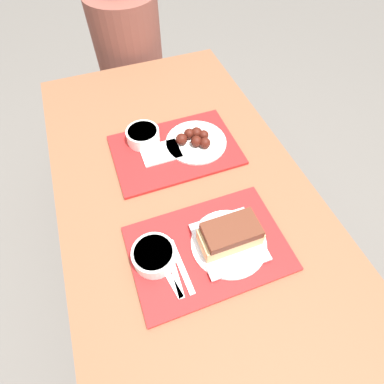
% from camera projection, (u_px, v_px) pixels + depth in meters
% --- Properties ---
extents(ground_plane, '(12.00, 12.00, 0.00)m').
position_uv_depth(ground_plane, '(189.00, 275.00, 1.61)').
color(ground_plane, '#605B56').
extents(picnic_table, '(0.83, 1.63, 0.75)m').
position_uv_depth(picnic_table, '(187.00, 211.00, 1.07)').
color(picnic_table, brown).
rests_on(picnic_table, ground_plane).
extents(picnic_bench_far, '(0.79, 0.28, 0.45)m').
position_uv_depth(picnic_bench_far, '(132.00, 102.00, 1.87)').
color(picnic_bench_far, brown).
rests_on(picnic_bench_far, ground_plane).
extents(tray_near, '(0.45, 0.31, 0.01)m').
position_uv_depth(tray_near, '(208.00, 248.00, 0.88)').
color(tray_near, red).
rests_on(tray_near, picnic_table).
extents(tray_far, '(0.45, 0.31, 0.01)m').
position_uv_depth(tray_far, '(175.00, 150.00, 1.11)').
color(tray_far, red).
rests_on(tray_far, picnic_table).
extents(bowl_coleslaw_near, '(0.12, 0.12, 0.05)m').
position_uv_depth(bowl_coleslaw_near, '(154.00, 255.00, 0.83)').
color(bowl_coleslaw_near, white).
rests_on(bowl_coleslaw_near, tray_near).
extents(brisket_sandwich_plate, '(0.22, 0.22, 0.10)m').
position_uv_depth(brisket_sandwich_plate, '(230.00, 238.00, 0.85)').
color(brisket_sandwich_plate, white).
rests_on(brisket_sandwich_plate, tray_near).
extents(plastic_fork_near, '(0.02, 0.17, 0.00)m').
position_uv_depth(plastic_fork_near, '(174.00, 269.00, 0.83)').
color(plastic_fork_near, white).
rests_on(plastic_fork_near, tray_near).
extents(plastic_knife_near, '(0.02, 0.17, 0.00)m').
position_uv_depth(plastic_knife_near, '(181.00, 266.00, 0.84)').
color(plastic_knife_near, white).
rests_on(plastic_knife_near, tray_near).
extents(plastic_spoon_near, '(0.05, 0.17, 0.00)m').
position_uv_depth(plastic_spoon_near, '(166.00, 271.00, 0.83)').
color(plastic_spoon_near, white).
rests_on(plastic_spoon_near, tray_near).
extents(condiment_packet, '(0.04, 0.03, 0.01)m').
position_uv_depth(condiment_packet, '(208.00, 225.00, 0.91)').
color(condiment_packet, teal).
rests_on(condiment_packet, tray_near).
extents(bowl_coleslaw_far, '(0.12, 0.12, 0.05)m').
position_uv_depth(bowl_coleslaw_far, '(143.00, 135.00, 1.11)').
color(bowl_coleslaw_far, white).
rests_on(bowl_coleslaw_far, tray_far).
extents(wings_plate_far, '(0.23, 0.23, 0.05)m').
position_uv_depth(wings_plate_far, '(195.00, 140.00, 1.11)').
color(wings_plate_far, white).
rests_on(wings_plate_far, tray_far).
extents(napkin_far, '(0.14, 0.10, 0.01)m').
position_uv_depth(napkin_far, '(161.00, 153.00, 1.09)').
color(napkin_far, white).
rests_on(napkin_far, tray_far).
extents(person_seated_across, '(0.35, 0.35, 0.72)m').
position_uv_depth(person_seated_across, '(128.00, 42.00, 1.57)').
color(person_seated_across, brown).
rests_on(person_seated_across, picnic_bench_far).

